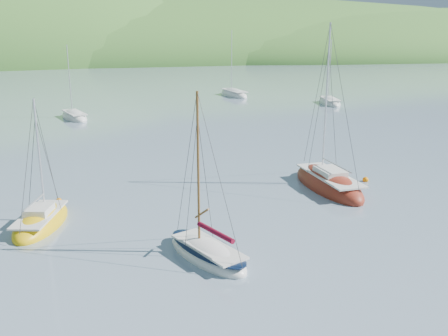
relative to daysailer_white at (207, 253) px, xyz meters
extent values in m
plane|color=slate|center=(1.45, -0.59, -0.20)|extent=(700.00, 700.00, 0.00)
ellipsoid|color=#346928|center=(1.45, 169.41, -0.20)|extent=(440.00, 110.00, 44.00)
ellipsoid|color=#346928|center=(91.45, 159.41, -0.20)|extent=(240.00, 100.00, 34.00)
ellipsoid|color=white|center=(0.00, 0.01, -0.11)|extent=(4.02, 5.78, 1.33)
cube|color=silver|center=(0.04, -0.09, 0.38)|extent=(3.07, 4.48, 0.10)
cylinder|color=brown|center=(-0.27, 0.60, 3.96)|extent=(0.12, 0.12, 7.25)
ellipsoid|color=black|center=(0.00, 0.01, 0.28)|extent=(3.96, 5.71, 0.23)
cylinder|color=maroon|center=(0.26, -0.59, 1.29)|extent=(1.27, 2.48, 0.24)
ellipsoid|color=maroon|center=(10.11, 8.41, -0.04)|extent=(3.19, 8.07, 2.18)
cube|color=silver|center=(10.12, 8.25, 0.72)|extent=(2.40, 6.29, 0.10)
cylinder|color=silver|center=(10.05, 9.35, 5.63)|extent=(0.12, 0.12, 9.90)
cube|color=silver|center=(10.12, 8.25, 0.96)|extent=(1.62, 2.30, 0.42)
cylinder|color=silver|center=(10.16, 7.46, 1.63)|extent=(0.32, 3.80, 0.09)
ellipsoid|color=#E7B40C|center=(-8.09, 6.04, -0.09)|extent=(3.63, 6.07, 1.55)
cube|color=silver|center=(-8.12, 5.93, 0.47)|extent=(2.76, 4.72, 0.10)
cylinder|color=silver|center=(-7.91, 6.69, 3.56)|extent=(0.12, 0.12, 6.25)
cube|color=silver|center=(-8.12, 5.93, 0.71)|extent=(1.59, 1.85, 0.42)
cylinder|color=silver|center=(-8.26, 5.38, 1.38)|extent=(0.79, 2.66, 0.09)
ellipsoid|color=white|center=(-7.84, 39.89, -0.07)|extent=(4.21, 6.89, 1.77)
cube|color=silver|center=(-7.80, 39.76, 0.56)|extent=(3.21, 5.35, 0.10)
cylinder|color=silver|center=(-8.09, 40.63, 4.42)|extent=(0.12, 0.12, 7.80)
ellipsoid|color=white|center=(15.65, 54.87, -0.05)|extent=(3.99, 8.00, 2.08)
cube|color=silver|center=(15.68, 54.72, 0.68)|extent=(3.02, 6.22, 0.10)
cylinder|color=silver|center=(15.49, 55.77, 5.23)|extent=(0.12, 0.12, 9.18)
ellipsoid|color=white|center=(26.63, 43.45, -0.07)|extent=(3.42, 7.02, 1.84)
cube|color=silver|center=(26.61, 43.32, 0.58)|extent=(2.59, 5.46, 0.10)
cylinder|color=silver|center=(26.76, 44.25, 4.58)|extent=(0.12, 0.12, 8.07)
sphere|color=#FF6186|center=(-0.87, 0.95, -0.08)|extent=(0.43, 0.43, 0.43)
sphere|color=orange|center=(13.30, 9.14, -0.08)|extent=(0.42, 0.42, 0.42)
sphere|color=orange|center=(-7.42, 9.56, -0.08)|extent=(0.39, 0.39, 0.39)
camera|label=1|loc=(-4.29, -21.17, 10.34)|focal=40.00mm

